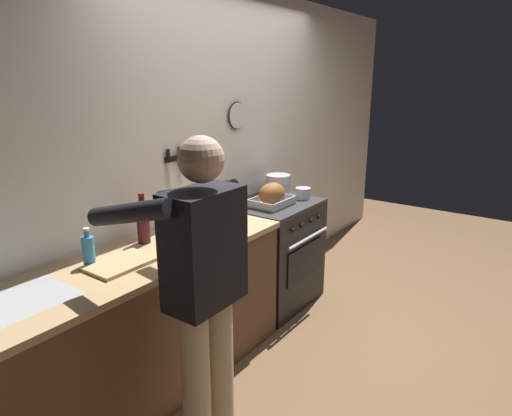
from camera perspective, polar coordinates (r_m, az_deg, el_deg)
name	(u,v)px	position (r m, az deg, el deg)	size (l,w,h in m)	color
ground_plane	(369,350)	(3.49, 14.27, -17.19)	(8.00, 8.00, 0.00)	brown
wall_back	(222,154)	(3.66, -4.36, 6.89)	(6.00, 0.13, 2.60)	white
counter_block	(143,324)	(2.88, -14.26, -14.16)	(2.03, 0.65, 0.90)	brown
stove	(273,253)	(3.85, 2.19, -5.76)	(0.76, 0.67, 0.90)	black
person_cook	(202,284)	(2.16, -6.94, -9.66)	(0.51, 0.63, 1.66)	#C6B793
roasting_pan	(272,195)	(3.59, 2.06, 1.64)	(0.35, 0.26, 0.19)	#B7B7BC
stock_pot	(278,185)	(3.91, 2.86, 2.95)	(0.21, 0.21, 0.19)	#B7B7BC
saucepan	(303,193)	(3.84, 6.04, 1.90)	(0.13, 0.13, 0.09)	#B7B7BC
cutting_board	(121,264)	(2.59, -16.96, -6.83)	(0.36, 0.24, 0.02)	tan
bottle_hot_sauce	(189,223)	(2.98, -8.61, -1.87)	(0.06, 0.06, 0.19)	red
bottle_wine_red	(143,222)	(2.85, -14.28, -1.77)	(0.08, 0.08, 0.32)	#47141E
bottle_vinegar	(184,214)	(3.05, -9.18, -0.83)	(0.06, 0.06, 0.26)	#997F4C
bottle_dish_soap	(88,250)	(2.61, -20.69, -5.08)	(0.07, 0.07, 0.22)	#338CCC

